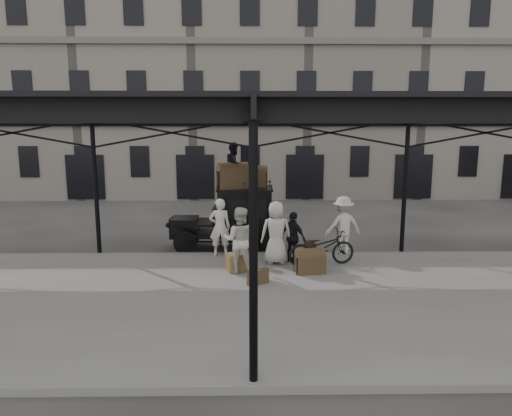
{
  "coord_description": "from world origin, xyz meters",
  "views": [
    {
      "loc": [
        -0.06,
        -12.62,
        4.18
      ],
      "look_at": [
        0.15,
        1.6,
        1.7
      ],
      "focal_mm": 32.0,
      "sensor_mm": 36.0,
      "label": 1
    }
  ],
  "objects_px": {
    "porter_official": "(293,237)",
    "taxi": "(236,215)",
    "steamer_trunk_platform": "(310,262)",
    "porter_left": "(220,227)",
    "steamer_trunk_roof_near": "(233,178)",
    "bicycle": "(322,248)"
  },
  "relations": [
    {
      "from": "porter_official",
      "to": "taxi",
      "type": "bearing_deg",
      "value": -2.18
    },
    {
      "from": "taxi",
      "to": "steamer_trunk_platform",
      "type": "height_order",
      "value": "taxi"
    },
    {
      "from": "porter_left",
      "to": "steamer_trunk_roof_near",
      "type": "distance_m",
      "value": 1.9
    },
    {
      "from": "taxi",
      "to": "porter_left",
      "type": "relative_size",
      "value": 1.97
    },
    {
      "from": "bicycle",
      "to": "steamer_trunk_roof_near",
      "type": "xyz_separation_m",
      "value": [
        -2.71,
        2.25,
        1.86
      ]
    },
    {
      "from": "taxi",
      "to": "bicycle",
      "type": "bearing_deg",
      "value": -43.5
    },
    {
      "from": "porter_official",
      "to": "steamer_trunk_platform",
      "type": "xyz_separation_m",
      "value": [
        0.38,
        -1.04,
        -0.49
      ]
    },
    {
      "from": "bicycle",
      "to": "steamer_trunk_platform",
      "type": "distance_m",
      "value": 0.87
    },
    {
      "from": "porter_official",
      "to": "bicycle",
      "type": "distance_m",
      "value": 0.92
    },
    {
      "from": "taxi",
      "to": "steamer_trunk_platform",
      "type": "xyz_separation_m",
      "value": [
        2.19,
        -3.2,
        -0.76
      ]
    },
    {
      "from": "steamer_trunk_roof_near",
      "to": "porter_left",
      "type": "bearing_deg",
      "value": -124.91
    },
    {
      "from": "steamer_trunk_platform",
      "to": "porter_left",
      "type": "bearing_deg",
      "value": 137.12
    },
    {
      "from": "porter_left",
      "to": "steamer_trunk_platform",
      "type": "xyz_separation_m",
      "value": [
        2.65,
        -1.82,
        -0.63
      ]
    },
    {
      "from": "porter_official",
      "to": "steamer_trunk_platform",
      "type": "relative_size",
      "value": 1.94
    },
    {
      "from": "bicycle",
      "to": "steamer_trunk_platform",
      "type": "relative_size",
      "value": 2.55
    },
    {
      "from": "steamer_trunk_roof_near",
      "to": "steamer_trunk_platform",
      "type": "xyz_separation_m",
      "value": [
        2.27,
        -2.96,
        -2.1
      ]
    },
    {
      "from": "porter_left",
      "to": "steamer_trunk_platform",
      "type": "distance_m",
      "value": 3.28
    },
    {
      "from": "taxi",
      "to": "porter_official",
      "type": "xyz_separation_m",
      "value": [
        1.81,
        -2.16,
        -0.27
      ]
    },
    {
      "from": "bicycle",
      "to": "steamer_trunk_roof_near",
      "type": "relative_size",
      "value": 2.04
    },
    {
      "from": "steamer_trunk_platform",
      "to": "steamer_trunk_roof_near",
      "type": "bearing_deg",
      "value": 119.14
    },
    {
      "from": "porter_left",
      "to": "taxi",
      "type": "bearing_deg",
      "value": -114.14
    },
    {
      "from": "porter_official",
      "to": "steamer_trunk_roof_near",
      "type": "height_order",
      "value": "steamer_trunk_roof_near"
    }
  ]
}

